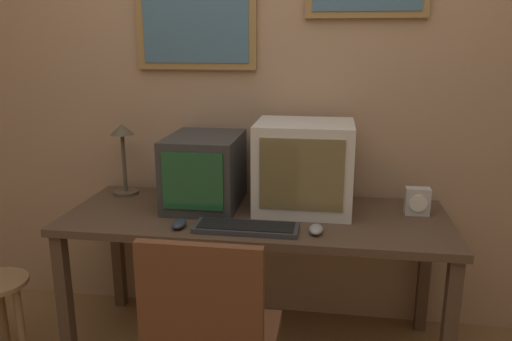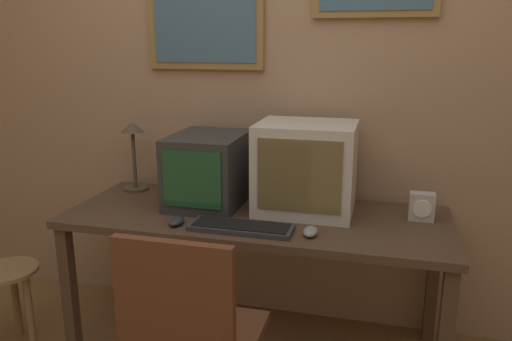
{
  "view_description": "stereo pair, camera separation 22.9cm",
  "coord_description": "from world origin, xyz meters",
  "px_view_note": "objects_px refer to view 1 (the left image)",
  "views": [
    {
      "loc": [
        0.34,
        -1.09,
        1.5
      ],
      "look_at": [
        0.0,
        1.11,
        0.92
      ],
      "focal_mm": 35.0,
      "sensor_mm": 36.0,
      "label": 1
    },
    {
      "loc": [
        0.56,
        -1.04,
        1.5
      ],
      "look_at": [
        0.0,
        1.11,
        0.92
      ],
      "focal_mm": 35.0,
      "sensor_mm": 36.0,
      "label": 2
    }
  ],
  "objects_px": {
    "monitor_left": "(205,171)",
    "monitor_right": "(304,166)",
    "desk_clock": "(417,201)",
    "keyboard_main": "(246,228)",
    "mouse_far_corner": "(179,224)",
    "desk_lamp": "(123,147)",
    "mouse_near_keyboard": "(316,229)"
  },
  "relations": [
    {
      "from": "monitor_left",
      "to": "desk_lamp",
      "type": "xyz_separation_m",
      "value": [
        -0.46,
        0.11,
        0.08
      ]
    },
    {
      "from": "monitor_left",
      "to": "desk_lamp",
      "type": "relative_size",
      "value": 1.18
    },
    {
      "from": "monitor_left",
      "to": "mouse_far_corner",
      "type": "height_order",
      "value": "monitor_left"
    },
    {
      "from": "monitor_left",
      "to": "keyboard_main",
      "type": "height_order",
      "value": "monitor_left"
    },
    {
      "from": "mouse_near_keyboard",
      "to": "mouse_far_corner",
      "type": "distance_m",
      "value": 0.59
    },
    {
      "from": "keyboard_main",
      "to": "mouse_far_corner",
      "type": "bearing_deg",
      "value": -177.76
    },
    {
      "from": "keyboard_main",
      "to": "desk_clock",
      "type": "height_order",
      "value": "desk_clock"
    },
    {
      "from": "keyboard_main",
      "to": "mouse_near_keyboard",
      "type": "height_order",
      "value": "mouse_near_keyboard"
    },
    {
      "from": "monitor_left",
      "to": "mouse_far_corner",
      "type": "relative_size",
      "value": 4.26
    },
    {
      "from": "monitor_left",
      "to": "desk_clock",
      "type": "bearing_deg",
      "value": 0.68
    },
    {
      "from": "monitor_right",
      "to": "desk_lamp",
      "type": "distance_m",
      "value": 0.95
    },
    {
      "from": "mouse_near_keyboard",
      "to": "desk_lamp",
      "type": "height_order",
      "value": "desk_lamp"
    },
    {
      "from": "desk_lamp",
      "to": "keyboard_main",
      "type": "bearing_deg",
      "value": -30.42
    },
    {
      "from": "monitor_right",
      "to": "desk_lamp",
      "type": "bearing_deg",
      "value": 173.97
    },
    {
      "from": "desk_clock",
      "to": "desk_lamp",
      "type": "bearing_deg",
      "value": 176.07
    },
    {
      "from": "keyboard_main",
      "to": "monitor_left",
      "type": "bearing_deg",
      "value": 129.81
    },
    {
      "from": "monitor_right",
      "to": "mouse_far_corner",
      "type": "relative_size",
      "value": 4.36
    },
    {
      "from": "mouse_far_corner",
      "to": "desk_lamp",
      "type": "relative_size",
      "value": 0.28
    },
    {
      "from": "monitor_left",
      "to": "desk_clock",
      "type": "height_order",
      "value": "monitor_left"
    },
    {
      "from": "monitor_left",
      "to": "desk_clock",
      "type": "distance_m",
      "value": 1.02
    },
    {
      "from": "monitor_left",
      "to": "mouse_near_keyboard",
      "type": "xyz_separation_m",
      "value": [
        0.56,
        -0.3,
        -0.16
      ]
    },
    {
      "from": "mouse_far_corner",
      "to": "desk_clock",
      "type": "bearing_deg",
      "value": 17.66
    },
    {
      "from": "mouse_far_corner",
      "to": "desk_lamp",
      "type": "xyz_separation_m",
      "value": [
        -0.43,
        0.44,
        0.23
      ]
    },
    {
      "from": "desk_clock",
      "to": "mouse_near_keyboard",
      "type": "bearing_deg",
      "value": -145.74
    },
    {
      "from": "desk_clock",
      "to": "monitor_right",
      "type": "bearing_deg",
      "value": 179.83
    },
    {
      "from": "monitor_right",
      "to": "keyboard_main",
      "type": "bearing_deg",
      "value": -124.58
    },
    {
      "from": "keyboard_main",
      "to": "mouse_far_corner",
      "type": "distance_m",
      "value": 0.29
    },
    {
      "from": "mouse_near_keyboard",
      "to": "monitor_right",
      "type": "bearing_deg",
      "value": 103.32
    },
    {
      "from": "monitor_right",
      "to": "desk_lamp",
      "type": "height_order",
      "value": "monitor_right"
    },
    {
      "from": "monitor_right",
      "to": "mouse_near_keyboard",
      "type": "relative_size",
      "value": 4.45
    },
    {
      "from": "monitor_left",
      "to": "monitor_right",
      "type": "relative_size",
      "value": 0.98
    },
    {
      "from": "keyboard_main",
      "to": "monitor_right",
      "type": "bearing_deg",
      "value": 55.42
    }
  ]
}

